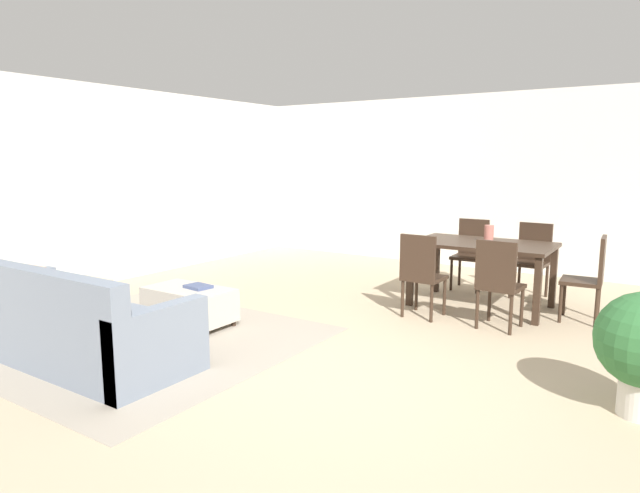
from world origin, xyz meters
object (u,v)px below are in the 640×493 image
object	(u,v)px
dining_table	(482,250)
dining_chair_head_east	(591,274)
ottoman_table	(189,304)
dining_chair_far_left	(471,250)
couch	(71,327)
dining_chair_near_left	(421,271)
vase_centerpiece	(489,234)
book_on_ottoman	(198,287)
dining_chair_near_right	(498,279)
dining_chair_far_right	(532,256)

from	to	relation	value
dining_table	dining_chair_head_east	xyz separation A→B (m)	(1.15, 0.00, -0.15)
ottoman_table	dining_chair_far_left	distance (m)	3.75
couch	dining_chair_head_east	world-z (taller)	dining_chair_head_east
dining_chair_near_left	dining_chair_head_east	xyz separation A→B (m)	(1.55, 0.83, 0.00)
dining_chair_far_left	vase_centerpiece	size ratio (longest dim) A/B	4.63
vase_centerpiece	book_on_ottoman	bearing A→B (deg)	-133.93
dining_chair_near_left	dining_chair_far_left	size ratio (longest dim) A/B	1.00
vase_centerpiece	ottoman_table	bearing A→B (deg)	-134.27
dining_chair_near_right	dining_chair_far_right	size ratio (longest dim) A/B	1.00
ottoman_table	dining_chair_head_east	bearing A→B (deg)	34.68
couch	dining_table	xyz separation A→B (m)	(2.39, 3.66, 0.38)
couch	book_on_ottoman	bearing A→B (deg)	82.85
dining_chair_far_left	ottoman_table	bearing A→B (deg)	-120.50
dining_table	dining_chair_near_right	distance (m)	0.91
dining_chair_near_right	dining_chair_far_right	bearing A→B (deg)	91.26
ottoman_table	dining_chair_far_right	distance (m)	4.19
dining_chair_near_right	dining_chair_far_left	bearing A→B (deg)	116.47
ottoman_table	dining_chair_near_left	size ratio (longest dim) A/B	1.01
dining_chair_near_right	vase_centerpiece	distance (m)	0.97
ottoman_table	book_on_ottoman	distance (m)	0.21
couch	dining_chair_far_left	size ratio (longest dim) A/B	2.48
couch	vase_centerpiece	distance (m)	4.47
couch	dining_table	distance (m)	4.38
dining_chair_near_right	dining_chair_far_left	world-z (taller)	same
dining_chair_head_east	dining_chair_near_left	bearing A→B (deg)	-151.78
couch	dining_chair_near_left	size ratio (longest dim) A/B	2.48
couch	dining_chair_near_left	xyz separation A→B (m)	(1.99, 2.83, 0.23)
book_on_ottoman	dining_chair_far_right	bearing A→B (deg)	50.51
dining_table	book_on_ottoman	world-z (taller)	dining_table
dining_chair_far_right	vase_centerpiece	size ratio (longest dim) A/B	4.63
dining_chair_near_left	dining_chair_near_right	world-z (taller)	same
dining_chair_near_left	vase_centerpiece	xyz separation A→B (m)	(0.46, 0.86, 0.34)
dining_chair_head_east	vase_centerpiece	size ratio (longest dim) A/B	4.63
dining_chair_far_right	dining_chair_near_left	bearing A→B (deg)	-115.20
couch	ottoman_table	size ratio (longest dim) A/B	2.45
vase_centerpiece	book_on_ottoman	size ratio (longest dim) A/B	0.76
couch	dining_chair_far_right	bearing A→B (deg)	58.33
dining_table	dining_chair_near_right	size ratio (longest dim) A/B	1.68
dining_chair_near_left	dining_chair_head_east	world-z (taller)	same
ottoman_table	dining_chair_near_right	bearing A→B (deg)	30.27
couch	ottoman_table	bearing A→B (deg)	86.11
dining_chair_near_left	vase_centerpiece	bearing A→B (deg)	62.14
dining_table	dining_chair_far_right	xyz separation A→B (m)	(0.38, 0.83, -0.15)
ottoman_table	dining_table	distance (m)	3.34
ottoman_table	dining_chair_near_right	size ratio (longest dim) A/B	1.01
dining_chair_far_left	book_on_ottoman	xyz separation A→B (m)	(-1.82, -3.17, -0.11)
dining_chair_far_right	dining_chair_head_east	size ratio (longest dim) A/B	1.00
dining_chair_far_right	couch	bearing A→B (deg)	-121.67
vase_centerpiece	dining_chair_far_left	bearing A→B (deg)	119.69
vase_centerpiece	dining_table	bearing A→B (deg)	-146.20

